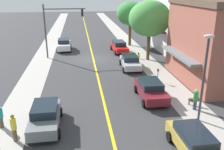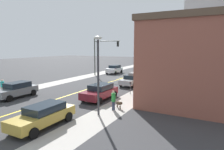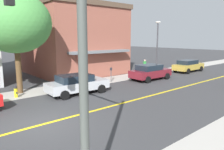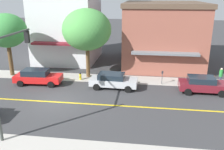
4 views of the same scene
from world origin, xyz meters
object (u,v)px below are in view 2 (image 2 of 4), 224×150
traffic_light_mast (102,51)px  street_tree_left_near (170,48)px  street_lamp (98,67)px  pedestrian_green_shirt (113,100)px  small_dog (119,103)px  street_tree_right_corner (161,47)px  pedestrian_teal_shirt (3,86)px  fire_hydrant (154,80)px  white_sedan_right_curb (114,69)px  gold_sedan_left_curb (43,115)px  parking_meter (130,86)px  red_sedan_left_curb (150,73)px  grey_sedan_right_curb (16,90)px  silver_sedan_left_curb (132,80)px  maroon_sedan_left_curb (100,92)px

traffic_light_mast → street_tree_left_near: bearing=29.4°
street_lamp → street_tree_left_near: bearing=-90.4°
traffic_light_mast → street_lamp: traffic_light_mast is taller
pedestrian_green_shirt → small_dog: (-0.19, -0.65, -0.43)m
street_tree_right_corner → pedestrian_green_shirt: street_tree_right_corner is taller
pedestrian_teal_shirt → traffic_light_mast: bearing=-18.2°
fire_hydrant → white_sedan_right_curb: bearing=-31.6°
street_tree_right_corner → pedestrian_green_shirt: bearing=88.9°
traffic_light_mast → gold_sedan_left_curb: bearing=-68.4°
parking_meter → traffic_light_mast: size_ratio=0.20×
fire_hydrant → traffic_light_mast: traffic_light_mast is taller
white_sedan_right_curb → pedestrian_green_shirt: pedestrian_green_shirt is taller
street_tree_left_near → traffic_light_mast: bearing=29.4°
street_tree_right_corner → gold_sedan_left_curb: 19.55m
street_tree_right_corner → parking_meter: (1.25, 7.88, -4.24)m
red_sedan_left_curb → grey_sedan_right_curb: grey_sedan_right_curb is taller
fire_hydrant → pedestrian_green_shirt: 14.40m
gold_sedan_left_curb → grey_sedan_right_curb: (8.28, -4.07, 0.05)m
street_lamp → pedestrian_teal_shirt: street_lamp is taller
red_sedan_left_curb → pedestrian_teal_shirt: size_ratio=2.99×
white_sedan_right_curb → pedestrian_teal_shirt: 21.24m
fire_hydrant → white_sedan_right_curb: 11.43m
parking_meter → small_dog: 5.38m
pedestrian_green_shirt → traffic_light_mast: bearing=-33.4°
fire_hydrant → street_lamp: size_ratio=0.14×
traffic_light_mast → pedestrian_teal_shirt: bearing=-98.9°
street_tree_left_near → pedestrian_green_shirt: bearing=90.8°
grey_sedan_right_curb → pedestrian_teal_shirt: (2.88, -0.38, 0.01)m
street_tree_right_corner → street_lamp: (0.72, 15.31, -1.42)m
street_tree_left_near → fire_hydrant: bearing=86.4°
traffic_light_mast → gold_sedan_left_curb: traffic_light_mast is taller
silver_sedan_left_curb → white_sedan_right_curb: bearing=-138.4°
street_lamp → white_sedan_right_curb: size_ratio=1.40×
gold_sedan_left_curb → pedestrian_teal_shirt: bearing=-112.3°
parking_meter → gold_sedan_left_curb: gold_sedan_left_curb is taller
maroon_sedan_left_curb → pedestrian_green_shirt: (-2.74, 2.32, 0.07)m
red_sedan_left_curb → white_sedan_right_curb: white_sedan_right_curb is taller
maroon_sedan_left_curb → grey_sedan_right_curb: bearing=-66.4°
street_tree_left_near → silver_sedan_left_curb: (2.40, 11.73, -4.16)m
street_tree_right_corner → parking_meter: 9.04m
street_tree_left_near → red_sedan_left_curb: street_tree_left_near is taller
silver_sedan_left_curb → fire_hydrant: bearing=156.0°
street_lamp → gold_sedan_left_curb: (1.99, 3.55, -2.95)m
red_sedan_left_curb → street_lamp: bearing=3.6°
gold_sedan_left_curb → silver_sedan_left_curb: 15.71m
red_sedan_left_curb → small_dog: size_ratio=5.78×
street_lamp → white_sedan_right_curb: (10.07, -21.91, -2.87)m
grey_sedan_right_curb → fire_hydrant: bearing=146.5°
parking_meter → pedestrian_teal_shirt: pedestrian_teal_shirt is taller
maroon_sedan_left_curb → pedestrian_green_shirt: bearing=50.5°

